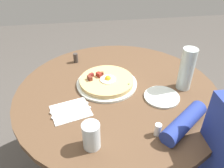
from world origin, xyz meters
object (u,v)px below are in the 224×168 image
pizza_plate (107,83)px  breakfast_pizza (107,81)px  water_glass (91,136)px  pepper_shaker (76,58)px  fork (70,108)px  knife (72,113)px  dining_table (117,114)px  water_bottle (187,69)px  bread_plate (162,97)px  salt_shaker (158,130)px

pizza_plate → breakfast_pizza: breakfast_pizza is taller
water_glass → pepper_shaker: (0.66, 0.05, -0.03)m
fork → water_glass: (-0.23, -0.09, 0.05)m
water_glass → knife: bearing=21.9°
fork → knife: bearing=90.0°
dining_table → breakfast_pizza: size_ratio=3.66×
knife → water_glass: (-0.19, -0.08, 0.05)m
fork → water_glass: size_ratio=1.61×
breakfast_pizza → fork: bearing=131.0°
pizza_plate → dining_table: bearing=-140.1°
breakfast_pizza → pepper_shaker: same height
dining_table → pizza_plate: (0.06, 0.05, 0.18)m
pizza_plate → pepper_shaker: (0.26, 0.16, 0.02)m
water_bottle → breakfast_pizza: bearing=78.0°
water_glass → pepper_shaker: water_glass is taller
water_bottle → pepper_shaker: (0.35, 0.55, -0.08)m
dining_table → fork: (-0.11, 0.24, 0.18)m
water_bottle → water_glass: bearing=122.2°
pizza_plate → knife: size_ratio=1.77×
water_bottle → fork: bearing=98.3°
breakfast_pizza → bread_plate: 0.30m
pizza_plate → pepper_shaker: 0.31m
pepper_shaker → knife: bearing=176.8°
pizza_plate → bread_plate: 0.29m
breakfast_pizza → fork: size_ratio=1.58×
salt_shaker → fork: bearing=59.4°
water_bottle → salt_shaker: 0.38m
pizza_plate → salt_shaker: 0.41m
pizza_plate → fork: size_ratio=1.77×
knife → breakfast_pizza: bearing=-147.3°
fork → pepper_shaker: pepper_shaker is taller
breakfast_pizza → water_glass: 0.41m
dining_table → water_glass: (-0.34, 0.15, 0.23)m
fork → salt_shaker: size_ratio=3.29×
bread_plate → water_glass: 0.44m
breakfast_pizza → fork: breakfast_pizza is taller
breakfast_pizza → pepper_shaker: size_ratio=4.90×
pizza_plate → knife: 0.27m
breakfast_pizza → dining_table: bearing=-139.7°
fork → knife: 0.04m
fork → salt_shaker: bearing=134.2°
breakfast_pizza → knife: 0.27m
bread_plate → knife: (-0.05, 0.44, 0.00)m
water_bottle → knife: bearing=101.8°
dining_table → salt_shaker: salt_shaker is taller
fork → water_bottle: water_bottle is taller
breakfast_pizza → pepper_shaker: (0.26, 0.16, 0.00)m
breakfast_pizza → fork: 0.26m
dining_table → water_glass: 0.43m
pizza_plate → water_bottle: size_ratio=1.44×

